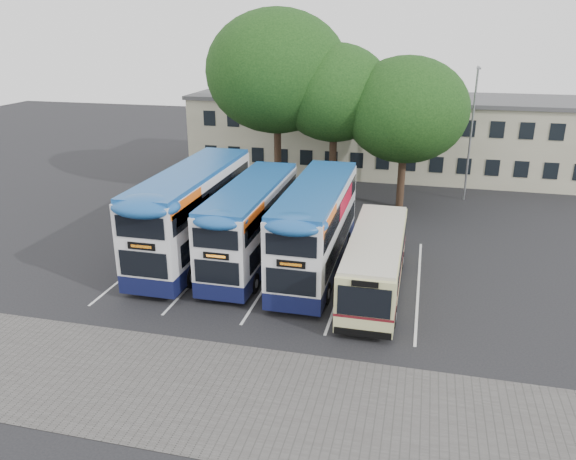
% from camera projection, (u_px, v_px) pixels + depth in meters
% --- Properties ---
extents(ground, '(120.00, 120.00, 0.00)m').
position_uv_depth(ground, '(333.00, 330.00, 22.63)').
color(ground, black).
rests_on(ground, ground).
extents(paving_strip, '(40.00, 6.00, 0.01)m').
position_uv_depth(paving_strip, '(248.00, 398.00, 18.52)').
color(paving_strip, '#595654').
rests_on(paving_strip, ground).
extents(bay_lines, '(14.12, 11.00, 0.01)m').
position_uv_depth(bay_lines, '(275.00, 271.00, 28.03)').
color(bay_lines, silver).
rests_on(bay_lines, ground).
extents(depot_building, '(32.40, 8.40, 6.20)m').
position_uv_depth(depot_building, '(388.00, 134.00, 46.16)').
color(depot_building, '#ABA589').
rests_on(depot_building, ground).
extents(lamp_post, '(0.25, 1.05, 9.06)m').
position_uv_depth(lamp_post, '(472.00, 127.00, 37.76)').
color(lamp_post, gray).
rests_on(lamp_post, ground).
extents(tree_left, '(9.59, 9.59, 12.73)m').
position_uv_depth(tree_left, '(277.00, 72.00, 37.47)').
color(tree_left, black).
rests_on(tree_left, ground).
extents(tree_mid, '(7.49, 7.49, 10.57)m').
position_uv_depth(tree_mid, '(335.00, 93.00, 36.79)').
color(tree_mid, black).
rests_on(tree_mid, ground).
extents(tree_right, '(7.92, 7.92, 9.86)m').
position_uv_depth(tree_right, '(406.00, 110.00, 35.70)').
color(tree_right, black).
rests_on(tree_right, ground).
extents(bus_dd_left, '(2.72, 11.22, 4.68)m').
position_uv_depth(bus_dd_left, '(193.00, 209.00, 29.11)').
color(bus_dd_left, '#10143C').
rests_on(bus_dd_left, ground).
extents(bus_dd_mid, '(2.44, 10.06, 4.19)m').
position_uv_depth(bus_dd_mid, '(252.00, 220.00, 28.29)').
color(bus_dd_mid, '#10143C').
rests_on(bus_dd_mid, ground).
extents(bus_dd_right, '(2.56, 10.56, 4.40)m').
position_uv_depth(bus_dd_right, '(316.00, 224.00, 27.42)').
color(bus_dd_right, '#10143C').
rests_on(bus_dd_right, ground).
extents(bus_single, '(2.37, 9.31, 2.78)m').
position_uv_depth(bus_single, '(376.00, 259.00, 25.51)').
color(bus_single, '#CFCD8A').
rests_on(bus_single, ground).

